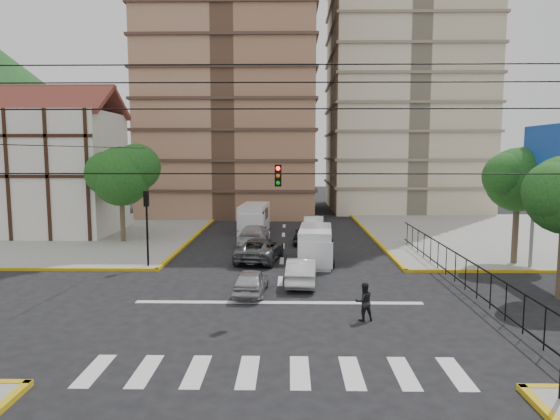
{
  "coord_description": "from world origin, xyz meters",
  "views": [
    {
      "loc": [
        0.46,
        -20.72,
        6.74
      ],
      "look_at": [
        0.02,
        3.12,
        4.0
      ],
      "focal_mm": 32.0,
      "sensor_mm": 36.0,
      "label": 1
    }
  ],
  "objects_px": {
    "traffic_light_nw": "(147,216)",
    "car_silver_front_left": "(251,281)",
    "car_white_front_right": "(302,271)",
    "van_right_lane": "(316,247)",
    "pedestrian_crosswalk": "(364,302)",
    "van_left_lane": "(254,219)"
  },
  "relations": [
    {
      "from": "traffic_light_nw",
      "to": "van_left_lane",
      "type": "distance_m",
      "value": 14.33
    },
    {
      "from": "car_white_front_right",
      "to": "pedestrian_crosswalk",
      "type": "bearing_deg",
      "value": 116.76
    },
    {
      "from": "car_silver_front_left",
      "to": "pedestrian_crosswalk",
      "type": "height_order",
      "value": "pedestrian_crosswalk"
    },
    {
      "from": "traffic_light_nw",
      "to": "car_silver_front_left",
      "type": "distance_m",
      "value": 8.65
    },
    {
      "from": "car_silver_front_left",
      "to": "car_white_front_right",
      "type": "bearing_deg",
      "value": -139.18
    },
    {
      "from": "car_silver_front_left",
      "to": "car_white_front_right",
      "type": "distance_m",
      "value": 3.09
    },
    {
      "from": "van_right_lane",
      "to": "pedestrian_crosswalk",
      "type": "xyz_separation_m",
      "value": [
        1.41,
        -10.3,
        -0.28
      ]
    },
    {
      "from": "van_left_lane",
      "to": "pedestrian_crosswalk",
      "type": "bearing_deg",
      "value": -70.75
    },
    {
      "from": "traffic_light_nw",
      "to": "car_white_front_right",
      "type": "relative_size",
      "value": 1.05
    },
    {
      "from": "car_silver_front_left",
      "to": "pedestrian_crosswalk",
      "type": "xyz_separation_m",
      "value": [
        4.84,
        -3.74,
        0.17
      ]
    },
    {
      "from": "van_right_lane",
      "to": "van_left_lane",
      "type": "bearing_deg",
      "value": 115.51
    },
    {
      "from": "car_silver_front_left",
      "to": "traffic_light_nw",
      "type": "bearing_deg",
      "value": -34.99
    },
    {
      "from": "van_right_lane",
      "to": "car_silver_front_left",
      "type": "xyz_separation_m",
      "value": [
        -3.43,
        -6.56,
        -0.45
      ]
    },
    {
      "from": "traffic_light_nw",
      "to": "car_white_front_right",
      "type": "bearing_deg",
      "value": -20.61
    },
    {
      "from": "pedestrian_crosswalk",
      "to": "car_silver_front_left",
      "type": "bearing_deg",
      "value": -51.19
    },
    {
      "from": "traffic_light_nw",
      "to": "car_white_front_right",
      "type": "xyz_separation_m",
      "value": [
        8.91,
        -3.35,
        -2.42
      ]
    },
    {
      "from": "pedestrian_crosswalk",
      "to": "van_right_lane",
      "type": "bearing_deg",
      "value": -95.72
    },
    {
      "from": "van_left_lane",
      "to": "pedestrian_crosswalk",
      "type": "distance_m",
      "value": 22.93
    },
    {
      "from": "traffic_light_nw",
      "to": "van_left_lane",
      "type": "xyz_separation_m",
      "value": [
        5.28,
        13.18,
        -1.95
      ]
    },
    {
      "from": "van_right_lane",
      "to": "car_white_front_right",
      "type": "xyz_separation_m",
      "value": [
        -0.96,
        -4.71,
        -0.37
      ]
    },
    {
      "from": "van_right_lane",
      "to": "pedestrian_crosswalk",
      "type": "height_order",
      "value": "van_right_lane"
    },
    {
      "from": "traffic_light_nw",
      "to": "van_left_lane",
      "type": "bearing_deg",
      "value": 68.19
    }
  ]
}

